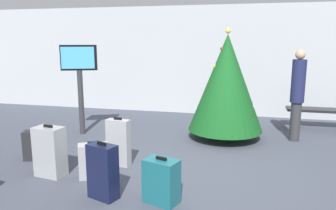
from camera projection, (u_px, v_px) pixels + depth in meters
ground_plane at (195, 170)px, 5.35m from camera, size 16.00×16.00×0.00m
back_wall at (219, 61)px, 9.15m from camera, size 16.00×0.20×3.04m
holiday_tree at (226, 83)px, 6.82m from camera, size 1.57×1.57×2.34m
flight_info_kiosk at (80, 74)px, 7.17m from camera, size 0.75×0.37×1.99m
waiting_bench at (323, 114)px, 7.79m from camera, size 1.68×0.44×0.48m
traveller_0 at (297, 92)px, 6.72m from camera, size 0.35×0.35×1.90m
suitcase_0 at (119, 143)px, 5.48m from camera, size 0.41×0.21×0.83m
suitcase_2 at (161, 181)px, 4.22m from camera, size 0.50×0.40×0.62m
suitcase_3 at (50, 152)px, 5.05m from camera, size 0.49×0.35×0.82m
suitcase_4 at (38, 145)px, 5.78m from camera, size 0.51×0.36×0.56m
suitcase_5 at (103, 172)px, 4.32m from camera, size 0.44×0.33×0.79m
suitcase_6 at (94, 161)px, 5.01m from camera, size 0.50×0.40×0.58m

